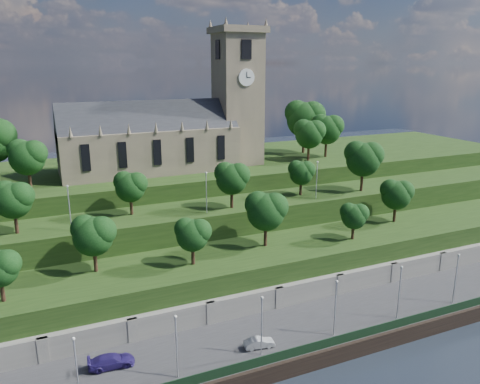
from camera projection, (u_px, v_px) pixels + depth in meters
name	position (u px, v px, depth m)	size (l,w,h in m)	color
ground	(286.00, 378.00, 53.19)	(320.00, 320.00, 0.00)	black
promenade	(263.00, 342.00, 58.21)	(160.00, 12.00, 2.00)	#2D2D30
quay_wall	(287.00, 370.00, 52.85)	(160.00, 0.50, 2.20)	black
fence	(284.00, 355.00, 53.02)	(160.00, 0.10, 1.20)	black
retaining_wall	(243.00, 309.00, 63.08)	(160.00, 2.10, 5.00)	slate
embankment_lower	(227.00, 281.00, 68.00)	(160.00, 12.00, 8.00)	#1C3411
embankment_upper	(201.00, 242.00, 77.17)	(160.00, 10.00, 12.00)	#1C3411
hilltop	(167.00, 201.00, 95.29)	(160.00, 32.00, 15.00)	#1C3411
church	(174.00, 129.00, 88.06)	(38.60, 12.35, 27.60)	#6D604C
trees_lower	(237.00, 219.00, 66.80)	(66.07, 8.75, 8.41)	black
trees_upper	(245.00, 173.00, 76.05)	(63.43, 8.35, 9.19)	black
trees_hilltop	(179.00, 132.00, 88.25)	(73.47, 16.65, 11.73)	black
lamp_posts_promenade	(262.00, 321.00, 52.93)	(60.36, 0.36, 7.45)	#B2B2B7
lamp_posts_upper	(206.00, 189.00, 71.90)	(40.36, 0.36, 6.60)	#B2B2B7
car_middle	(259.00, 343.00, 55.32)	(1.27, 3.65, 1.20)	#9B9C9F
car_right	(111.00, 361.00, 51.73)	(2.05, 5.04, 1.46)	navy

